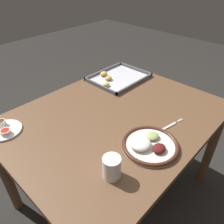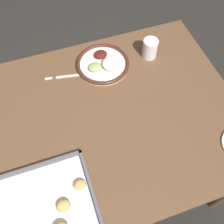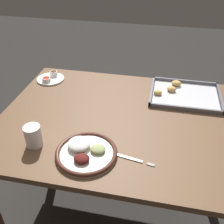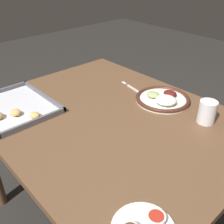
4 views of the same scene
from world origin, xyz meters
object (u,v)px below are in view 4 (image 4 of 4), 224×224
(dinner_plate, at_px, (163,99))
(baking_tray, at_px, (14,108))
(fork, at_px, (134,89))
(drinking_cup, at_px, (207,112))

(dinner_plate, height_order, baking_tray, dinner_plate)
(fork, height_order, drinking_cup, drinking_cup)
(dinner_plate, height_order, fork, dinner_plate)
(fork, height_order, baking_tray, baking_tray)
(baking_tray, bearing_deg, drinking_cup, -139.25)
(drinking_cup, bearing_deg, fork, -0.13)
(dinner_plate, bearing_deg, drinking_cup, 176.95)
(dinner_plate, xyz_separation_m, drinking_cup, (-0.24, 0.01, 0.04))
(baking_tray, distance_m, drinking_cup, 0.87)
(drinking_cup, bearing_deg, dinner_plate, -3.05)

